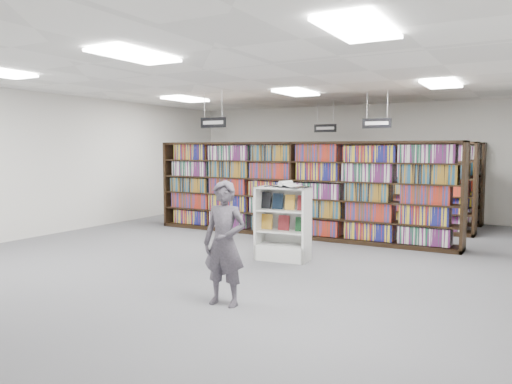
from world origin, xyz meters
The scene contains 18 objects.
floor centered at (0.00, 0.00, 0.00)m, with size 12.00×12.00×0.00m, color #505055.
ceiling centered at (0.00, 0.00, 3.20)m, with size 10.00×12.00×0.10m, color white.
wall_back centered at (0.00, 6.00, 1.60)m, with size 10.00×0.10×3.20m, color silver.
wall_left centered at (-5.00, 0.00, 1.60)m, with size 0.10×12.00×3.20m, color silver.
bookshelf_row_near centered at (0.00, 2.00, 1.05)m, with size 7.00×0.60×2.10m.
bookshelf_row_mid centered at (0.00, 4.00, 1.05)m, with size 7.00×0.60×2.10m.
bookshelf_row_far centered at (0.00, 5.70, 1.05)m, with size 7.00×0.60×2.10m.
aisle_sign_left centered at (-1.50, 1.00, 2.53)m, with size 0.65×0.02×0.80m.
aisle_sign_right centered at (1.50, 3.00, 2.53)m, with size 0.65×0.02×0.80m.
aisle_sign_center centered at (-0.50, 5.00, 2.53)m, with size 0.65×0.02×0.80m.
troffer_front_center centered at (0.00, -3.00, 3.16)m, with size 0.60×1.20×0.04m, color white.
troffer_front_right centered at (3.00, -3.00, 3.16)m, with size 0.60×1.20×0.04m, color white.
troffer_back_left centered at (-3.00, 2.00, 3.16)m, with size 0.60×1.20×0.04m, color white.
troffer_back_center centered at (0.00, 2.00, 3.16)m, with size 0.60×1.20×0.04m, color white.
troffer_back_right centered at (3.00, 2.00, 3.16)m, with size 0.60×1.20×0.04m, color white.
endcap_display centered at (0.80, -0.22, 0.44)m, with size 0.96×0.54×1.29m.
open_book centered at (0.86, -0.26, 1.32)m, with size 0.71×0.46×0.13m.
shopper centered at (1.28, -2.87, 0.78)m, with size 0.57×0.37×1.56m, color #564F5A.
Camera 1 is at (4.62, -8.00, 1.95)m, focal length 35.00 mm.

